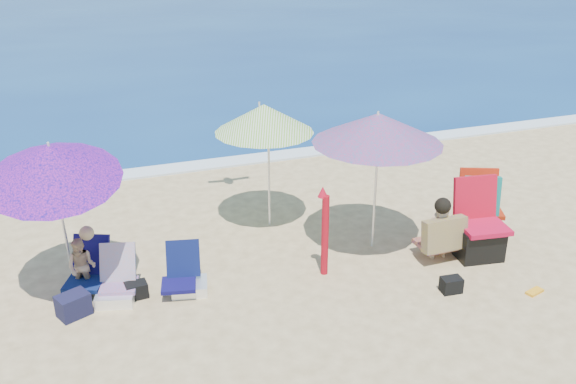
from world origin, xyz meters
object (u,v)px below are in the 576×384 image
object	(u,v)px
camp_chair_left	(478,234)
camp_chair_right	(477,214)
furled_umbrella	(325,227)
umbrella_striped	(264,118)
chair_navy	(186,279)
umbrella_blue	(51,163)
chair_rainbow	(117,286)
person_center	(441,230)
person_left	(84,265)
umbrella_turquoise	(378,128)

from	to	relation	value
camp_chair_left	camp_chair_right	bearing A→B (deg)	56.51
furled_umbrella	umbrella_striped	bearing A→B (deg)	99.20
umbrella_striped	chair_navy	distance (m)	2.65
umbrella_blue	chair_rainbow	world-z (taller)	umbrella_blue
chair_rainbow	camp_chair_right	world-z (taller)	camp_chair_right
furled_umbrella	person_center	bearing A→B (deg)	-6.26
furled_umbrella	chair_rainbow	world-z (taller)	furled_umbrella
camp_chair_left	person_left	distance (m)	5.32
chair_navy	chair_rainbow	xyz separation A→B (m)	(-0.85, 0.12, 0.01)
camp_chair_right	person_center	xyz separation A→B (m)	(-0.86, -0.39, 0.07)
chair_navy	camp_chair_left	distance (m)	4.07
umbrella_striped	camp_chair_right	xyz separation A→B (m)	(2.80, -1.48, -1.33)
furled_umbrella	person_left	xyz separation A→B (m)	(-3.03, 0.59, -0.30)
chair_rainbow	person_left	xyz separation A→B (m)	(-0.36, 0.28, 0.22)
chair_rainbow	person_center	distance (m)	4.37
furled_umbrella	person_left	bearing A→B (deg)	168.89
chair_navy	person_center	bearing A→B (deg)	-6.18
person_center	person_left	distance (m)	4.76
person_center	person_left	bearing A→B (deg)	170.60
camp_chair_right	chair_navy	bearing A→B (deg)	-179.78
person_left	person_center	bearing A→B (deg)	-9.40
camp_chair_left	person_left	world-z (taller)	camp_chair_left
umbrella_turquoise	chair_rainbow	bearing A→B (deg)	-177.86
furled_umbrella	person_left	size ratio (longest dim) A/B	1.47
umbrella_blue	chair_rainbow	bearing A→B (deg)	-26.58
umbrella_turquoise	person_center	distance (m)	1.66
umbrella_turquoise	person_left	world-z (taller)	umbrella_turquoise
furled_umbrella	umbrella_turquoise	bearing A→B (deg)	25.78
chair_navy	chair_rainbow	world-z (taller)	chair_rainbow
person_center	chair_navy	bearing A→B (deg)	173.82
umbrella_turquoise	chair_navy	xyz separation A→B (m)	(-2.76, -0.26, -1.64)
camp_chair_left	person_center	xyz separation A→B (m)	(-0.56, 0.07, 0.12)
person_center	chair_rainbow	bearing A→B (deg)	173.41
chair_navy	person_center	xyz separation A→B (m)	(3.49, -0.38, 0.29)
umbrella_turquoise	umbrella_striped	world-z (taller)	umbrella_turquoise
umbrella_turquoise	person_center	size ratio (longest dim) A/B	2.53
camp_chair_right	umbrella_turquoise	bearing A→B (deg)	171.36
chair_rainbow	person_center	world-z (taller)	person_center
umbrella_turquoise	camp_chair_right	size ratio (longest dim) A/B	2.26
camp_chair_right	camp_chair_left	bearing A→B (deg)	-123.49
chair_navy	person_left	world-z (taller)	person_left
umbrella_blue	person_center	distance (m)	5.12
furled_umbrella	chair_navy	distance (m)	1.90
umbrella_blue	chair_rainbow	xyz separation A→B (m)	(0.55, -0.27, -1.62)
camp_chair_right	person_center	size ratio (longest dim) A/B	1.12
umbrella_striped	chair_rainbow	xyz separation A→B (m)	(-2.39, -1.37, -1.54)
umbrella_striped	furled_umbrella	bearing A→B (deg)	-80.80
person_center	camp_chair_left	bearing A→B (deg)	-7.38
umbrella_turquoise	umbrella_striped	bearing A→B (deg)	134.46
camp_chair_left	umbrella_striped	bearing A→B (deg)	142.12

